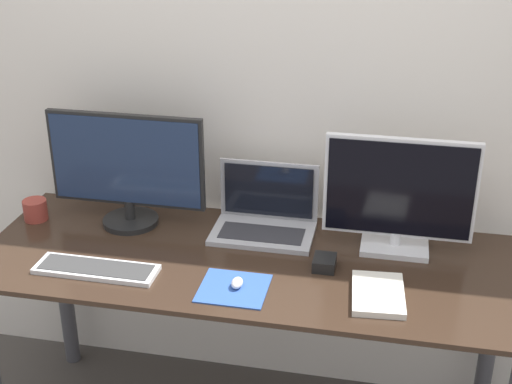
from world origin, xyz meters
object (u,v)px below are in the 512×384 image
object	(u,v)px
mug	(35,210)
mouse	(238,283)
book	(378,294)
power_brick	(324,263)
monitor_right	(399,196)
keyboard	(96,269)
laptop	(265,215)
monitor_left	(127,168)

from	to	relation	value
mug	mouse	bearing A→B (deg)	-20.30
book	power_brick	size ratio (longest dim) A/B	2.72
monitor_right	keyboard	xyz separation A→B (m)	(-0.94, -0.35, -0.19)
laptop	keyboard	bearing A→B (deg)	-140.78
mouse	mug	distance (m)	0.90
mug	power_brick	xyz separation A→B (m)	(1.09, -0.13, -0.02)
keyboard	mug	distance (m)	0.48
laptop	monitor_right	bearing A→B (deg)	-5.55
book	power_brick	xyz separation A→B (m)	(-0.18, 0.14, 0.01)
book	laptop	bearing A→B (deg)	139.42
monitor_right	keyboard	distance (m)	1.02
laptop	book	size ratio (longest dim) A/B	1.47
monitor_right	mouse	distance (m)	0.62
monitor_right	mouse	bearing A→B (deg)	-143.06
mug	laptop	bearing A→B (deg)	5.88
laptop	mug	bearing A→B (deg)	-174.12
mug	power_brick	bearing A→B (deg)	-7.01
monitor_left	monitor_right	world-z (taller)	monitor_left
laptop	power_brick	size ratio (longest dim) A/B	4.01
mouse	book	distance (m)	0.43
laptop	keyboard	size ratio (longest dim) A/B	0.89
mug	monitor_right	bearing A→B (deg)	1.87
mouse	keyboard	bearing A→B (deg)	179.34
monitor_left	keyboard	world-z (taller)	monitor_left
laptop	book	distance (m)	0.56
mouse	power_brick	xyz separation A→B (m)	(0.25, 0.18, 0.00)
keyboard	mouse	world-z (taller)	mouse
keyboard	mug	bearing A→B (deg)	140.32
book	mug	bearing A→B (deg)	167.88
monitor_left	power_brick	size ratio (longest dim) A/B	6.33
laptop	book	xyz separation A→B (m)	(0.42, -0.36, -0.05)
monitor_right	mug	size ratio (longest dim) A/B	5.73
monitor_right	book	distance (m)	0.37
keyboard	power_brick	size ratio (longest dim) A/B	4.50
laptop	mug	size ratio (longest dim) A/B	4.11
laptop	mouse	bearing A→B (deg)	-91.36
keyboard	power_brick	bearing A→B (deg)	13.36
mouse	mug	size ratio (longest dim) A/B	0.65
book	mouse	bearing A→B (deg)	-174.94
monitor_left	laptop	distance (m)	0.52
book	power_brick	distance (m)	0.23
book	monitor_right	bearing A→B (deg)	82.74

